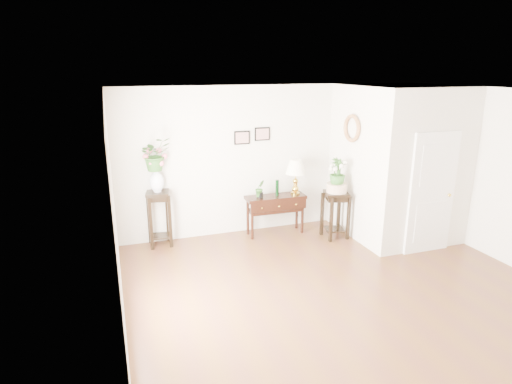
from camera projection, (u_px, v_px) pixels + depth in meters
name	position (u px, v px, depth m)	size (l,w,h in m)	color
floor	(342.00, 291.00, 6.16)	(6.00, 5.50, 0.02)	#542F1F
ceiling	(355.00, 93.00, 5.38)	(6.00, 5.50, 0.02)	white
wall_back	(274.00, 159.00, 8.26)	(6.00, 0.02, 2.80)	silver
wall_left	(116.00, 224.00, 4.83)	(0.02, 5.50, 2.80)	silver
partition	(397.00, 162.00, 8.04)	(1.80, 1.95, 2.80)	silver
door	(432.00, 194.00, 7.23)	(0.90, 0.05, 2.10)	white
art_print_left	(242.00, 138.00, 7.92)	(0.30, 0.02, 0.25)	black
art_print_right	(262.00, 134.00, 8.03)	(0.30, 0.02, 0.25)	black
wall_ornament	(352.00, 128.00, 7.67)	(0.51, 0.51, 0.07)	#A46F3E
console_table	(275.00, 215.00, 8.20)	(1.14, 0.38, 0.76)	black
table_lamp	(296.00, 176.00, 8.13)	(0.39, 0.39, 0.68)	gold
green_vase	(277.00, 187.00, 8.06)	(0.06, 0.06, 0.31)	black
potted_plant	(260.00, 189.00, 7.95)	(0.18, 0.14, 0.32)	#2A5B1F
plant_stand_a	(159.00, 219.00, 7.64)	(0.39, 0.39, 1.01)	black
porcelain_vase	(157.00, 179.00, 7.44)	(0.25, 0.25, 0.43)	white
lily_arrangement	(155.00, 153.00, 7.31)	(0.52, 0.45, 0.58)	#2A5B1F
plant_stand_b	(335.00, 215.00, 8.01)	(0.42, 0.42, 0.89)	black
ceramic_bowl	(337.00, 188.00, 7.87)	(0.37, 0.37, 0.17)	beige
narcissus	(337.00, 172.00, 7.78)	(0.29, 0.29, 0.52)	#2A5B1F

